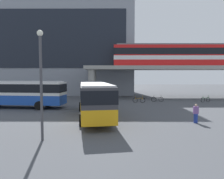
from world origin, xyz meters
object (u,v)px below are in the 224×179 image
at_px(bus_main, 94,96).
at_px(bicycle_green, 206,100).
at_px(train, 187,55).
at_px(bicycle_black, 157,99).
at_px(station_building, 59,48).
at_px(pedestrian_waiting_near_stop, 196,114).
at_px(bus_secondary, 19,91).
at_px(bicycle_orange, 139,100).

relative_size(bus_main, bicycle_green, 6.83).
bearing_deg(train, bicycle_black, -135.78).
relative_size(station_building, pedestrian_waiting_near_stop, 19.95).
height_order(station_building, train, station_building).
xyz_separation_m(bicycle_black, pedestrian_waiting_near_stop, (0.23, -13.89, 0.38)).
distance_m(bus_main, bus_secondary, 11.12).
bearing_deg(station_building, train, -19.91).
bearing_deg(bicycle_orange, station_building, 133.92).
xyz_separation_m(bicycle_green, bicycle_black, (-6.91, 0.51, 0.00)).
height_order(station_building, pedestrian_waiting_near_stop, station_building).
relative_size(bus_secondary, bicycle_green, 6.80).
xyz_separation_m(train, bicycle_green, (0.60, -6.65, -7.08)).
relative_size(bicycle_orange, pedestrian_waiting_near_stop, 1.13).
bearing_deg(bicycle_orange, pedestrian_waiting_near_stop, -76.43).
bearing_deg(bicycle_green, bicycle_orange, -176.97).
bearing_deg(bus_main, pedestrian_waiting_near_stop, -14.26).
xyz_separation_m(station_building, train, (24.69, -8.94, -2.31)).
bearing_deg(pedestrian_waiting_near_stop, bus_secondary, 156.51).
height_order(train, bus_main, train).
bearing_deg(pedestrian_waiting_near_stop, bus_main, 165.74).
bearing_deg(station_building, bus_main, -69.47).
distance_m(station_building, bicycle_black, 25.56).
distance_m(bus_secondary, pedestrian_waiting_near_stop, 19.81).
relative_size(train, pedestrian_waiting_near_stop, 16.19).
bearing_deg(station_building, bus_secondary, -88.69).
relative_size(bus_main, bus_secondary, 1.00).
bearing_deg(station_building, pedestrian_waiting_near_stop, -57.27).
xyz_separation_m(bicycle_orange, bicycle_black, (2.87, 1.03, 0.00)).
height_order(train, bus_secondary, train).
bearing_deg(station_building, bicycle_black, -39.36).
xyz_separation_m(bus_main, bicycle_orange, (5.48, 10.68, -1.63)).
relative_size(bus_secondary, bicycle_black, 6.35).
bearing_deg(bus_secondary, station_building, 91.31).
relative_size(station_building, bicycle_orange, 17.65).
bearing_deg(train, bicycle_orange, -142.02).
relative_size(train, bus_secondary, 2.28).
height_order(station_building, bicycle_green, station_building).
height_order(station_building, bicycle_orange, station_building).
distance_m(train, bus_secondary, 27.62).
xyz_separation_m(train, pedestrian_waiting_near_stop, (-6.07, -20.03, -6.71)).
bearing_deg(bicycle_green, bicycle_black, 175.77).
relative_size(train, bicycle_black, 14.45).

